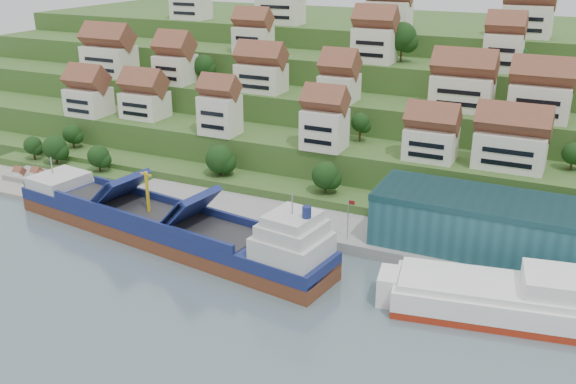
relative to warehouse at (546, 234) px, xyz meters
The scene contains 11 objects.
ground 55.18m from the warehouse, 161.90° to the right, with size 300.00×300.00×0.00m, color slate.
quay 32.64m from the warehouse, behind, with size 180.00×14.00×2.20m, color gray.
pebble_beach 110.32m from the warehouse, behind, with size 45.00×20.00×1.00m, color gray.
hillside 101.03m from the warehouse, 121.00° to the left, with size 260.00×128.00×31.00m.
hillside_village 67.88m from the warehouse, 138.64° to the left, with size 158.13×63.65×28.71m.
hillside_trees 72.49m from the warehouse, 155.87° to the left, with size 139.20×62.20×31.32m.
warehouse is the anchor object (origin of this frame).
flagpole 34.60m from the warehouse, 168.33° to the right, with size 1.28×0.16×8.00m.
beach_huts 112.29m from the warehouse, behind, with size 14.40×3.70×2.20m.
cargo_ship 68.39m from the warehouse, 164.06° to the right, with size 73.60×21.60×16.06m.
second_ship 19.42m from the warehouse, 104.20° to the right, with size 32.57×16.62×9.01m.
Camera 1 is at (54.84, -93.61, 54.40)m, focal length 40.00 mm.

